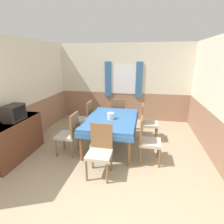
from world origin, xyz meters
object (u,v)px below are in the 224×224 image
(tv, at_px, (14,113))
(chair_right_far, at_px, (147,121))
(chair_left_near, at_px, (70,133))
(sideboard, at_px, (15,139))
(vase, at_px, (111,116))
(chair_head_window, at_px, (118,113))
(chair_head_near, at_px, (100,149))
(dining_table, at_px, (112,122))
(chair_left_far, at_px, (86,117))
(chair_right_near, at_px, (147,139))

(tv, bearing_deg, chair_right_far, 26.71)
(chair_left_near, bearing_deg, chair_right_far, -57.79)
(sideboard, distance_m, vase, 2.16)
(chair_head_window, xyz_separation_m, vase, (-0.01, -1.20, 0.30))
(chair_head_near, height_order, vase, chair_head_near)
(dining_table, relative_size, vase, 10.57)
(chair_head_near, xyz_separation_m, sideboard, (-1.96, 0.21, -0.09))
(dining_table, bearing_deg, chair_left_far, 147.79)
(chair_right_far, bearing_deg, chair_left_near, -57.79)
(chair_head_near, height_order, chair_right_far, same)
(dining_table, relative_size, tv, 4.00)
(chair_head_window, bearing_deg, chair_left_far, -145.66)
(chair_right_near, distance_m, chair_head_window, 1.86)
(chair_left_near, xyz_separation_m, sideboard, (-1.11, -0.38, -0.09))
(dining_table, height_order, chair_left_near, chair_left_near)
(chair_right_far, distance_m, vase, 1.10)
(chair_right_near, xyz_separation_m, chair_right_far, (0.00, 1.07, 0.00))
(chair_left_far, relative_size, sideboard, 0.70)
(dining_table, distance_m, sideboard, 2.17)
(chair_left_far, height_order, vase, chair_left_far)
(dining_table, height_order, chair_head_near, chair_head_near)
(chair_left_near, relative_size, vase, 5.94)
(chair_head_window, xyz_separation_m, sideboard, (-1.96, -2.03, -0.09))
(chair_right_near, bearing_deg, tv, -83.37)
(chair_right_near, bearing_deg, chair_left_far, -122.21)
(chair_right_near, xyz_separation_m, sideboard, (-2.81, -0.38, -0.09))
(chair_left_near, bearing_deg, sideboard, 108.76)
(chair_left_far, xyz_separation_m, sideboard, (-1.11, -1.45, -0.09))
(dining_table, relative_size, chair_left_far, 1.78)
(dining_table, height_order, vase, vase)
(chair_head_near, distance_m, chair_head_window, 2.24)
(chair_left_near, distance_m, vase, 1.01)
(chair_head_window, bearing_deg, vase, -90.29)
(chair_right_near, distance_m, chair_left_far, 2.01)
(chair_left_far, distance_m, tv, 1.83)
(chair_right_near, height_order, chair_right_far, same)
(chair_right_near, height_order, chair_left_far, same)
(vase, bearing_deg, chair_left_far, 143.97)
(chair_left_near, height_order, chair_head_near, same)
(chair_left_far, relative_size, chair_head_window, 1.00)
(chair_right_near, relative_size, chair_left_near, 1.00)
(dining_table, relative_size, chair_right_far, 1.78)
(chair_left_far, relative_size, vase, 5.94)
(chair_left_far, xyz_separation_m, chair_head_window, (0.85, 0.58, 0.00))
(chair_right_near, distance_m, vase, 1.02)
(chair_head_window, bearing_deg, tv, -134.19)
(chair_right_near, height_order, tv, tv)
(sideboard, bearing_deg, chair_left_far, 52.60)
(sideboard, bearing_deg, vase, 23.12)
(sideboard, bearing_deg, dining_table, 24.98)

